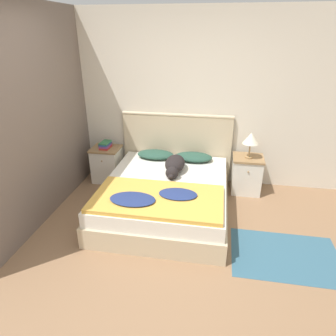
# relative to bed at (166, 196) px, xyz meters

# --- Properties ---
(ground_plane) EXTENTS (16.00, 16.00, 0.00)m
(ground_plane) POSITION_rel_bed_xyz_m (-0.02, -1.08, -0.22)
(ground_plane) COLOR #896647
(wall_back) EXTENTS (9.00, 0.06, 2.55)m
(wall_back) POSITION_rel_bed_xyz_m (-0.02, 1.05, 1.06)
(wall_back) COLOR beige
(wall_back) RESTS_ON ground_plane
(wall_side_left) EXTENTS (0.06, 3.10, 2.55)m
(wall_side_left) POSITION_rel_bed_xyz_m (-1.51, -0.03, 1.06)
(wall_side_left) COLOR #706056
(wall_side_left) RESTS_ON ground_plane
(bed) EXTENTS (1.62, 1.91, 0.44)m
(bed) POSITION_rel_bed_xyz_m (0.00, 0.00, 0.00)
(bed) COLOR #C6B28E
(bed) RESTS_ON ground_plane
(headboard) EXTENTS (1.70, 0.06, 1.09)m
(headboard) POSITION_rel_bed_xyz_m (-0.00, 0.98, 0.35)
(headboard) COLOR #C6B28E
(headboard) RESTS_ON ground_plane
(nightstand_left) EXTENTS (0.44, 0.41, 0.56)m
(nightstand_left) POSITION_rel_bed_xyz_m (-1.09, 0.74, 0.06)
(nightstand_left) COLOR silver
(nightstand_left) RESTS_ON ground_plane
(nightstand_right) EXTENTS (0.44, 0.41, 0.56)m
(nightstand_right) POSITION_rel_bed_xyz_m (1.09, 0.74, 0.06)
(nightstand_right) COLOR silver
(nightstand_right) RESTS_ON ground_plane
(pillow_left) EXTENTS (0.56, 0.33, 0.11)m
(pillow_left) POSITION_rel_bed_xyz_m (-0.29, 0.74, 0.28)
(pillow_left) COLOR #284C3D
(pillow_left) RESTS_ON bed
(pillow_right) EXTENTS (0.56, 0.33, 0.11)m
(pillow_right) POSITION_rel_bed_xyz_m (0.29, 0.74, 0.28)
(pillow_right) COLOR #284C3D
(pillow_right) RESTS_ON bed
(quilt) EXTENTS (1.50, 0.82, 0.09)m
(quilt) POSITION_rel_bed_xyz_m (-0.01, -0.50, 0.26)
(quilt) COLOR gold
(quilt) RESTS_ON bed
(dog) EXTENTS (0.27, 0.67, 0.21)m
(dog) POSITION_rel_bed_xyz_m (0.07, 0.30, 0.32)
(dog) COLOR black
(dog) RESTS_ON bed
(book_stack) EXTENTS (0.15, 0.24, 0.10)m
(book_stack) POSITION_rel_bed_xyz_m (-1.09, 0.73, 0.39)
(book_stack) COLOR #AD2D28
(book_stack) RESTS_ON nightstand_left
(table_lamp) EXTENTS (0.23, 0.23, 0.38)m
(table_lamp) POSITION_rel_bed_xyz_m (1.09, 0.72, 0.63)
(table_lamp) COLOR #9E7A4C
(table_lamp) RESTS_ON nightstand_right
(rug) EXTENTS (1.15, 0.81, 0.00)m
(rug) POSITION_rel_bed_xyz_m (1.45, -0.67, -0.22)
(rug) COLOR #335B70
(rug) RESTS_ON ground_plane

